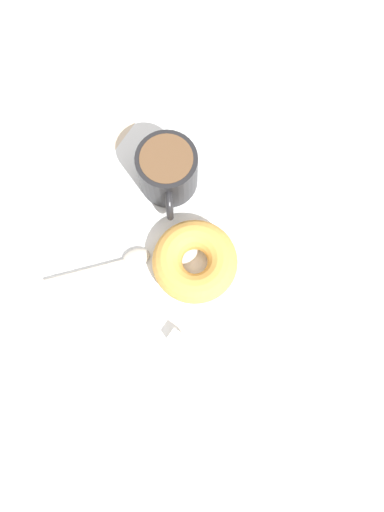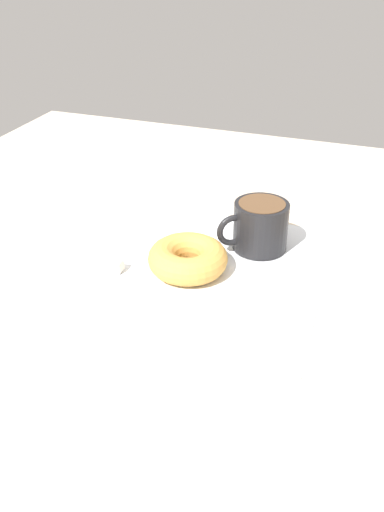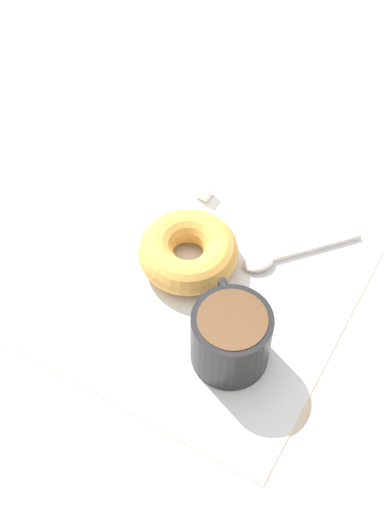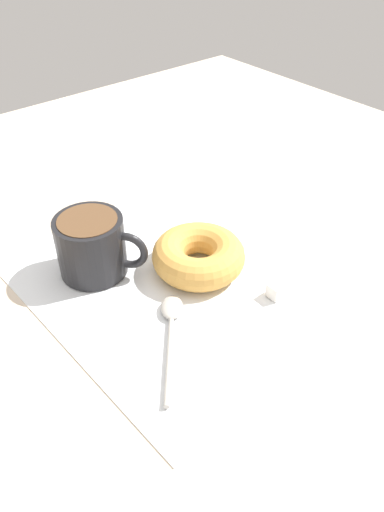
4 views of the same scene
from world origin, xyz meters
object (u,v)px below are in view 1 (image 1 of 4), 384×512
at_px(donut, 195,261).
at_px(sugar_cube, 176,337).
at_px(coffee_cup, 168,171).
at_px(spoon, 121,261).

height_order(donut, sugar_cube, donut).
xyz_separation_m(coffee_cup, spoon, (0.01, -0.13, -0.03)).
height_order(spoon, sugar_cube, sugar_cube).
xyz_separation_m(coffee_cup, sugar_cube, (0.13, -0.17, -0.03)).
bearing_deg(donut, spoon, -147.52).
height_order(donut, spoon, donut).
distance_m(coffee_cup, sugar_cube, 0.22).
distance_m(coffee_cup, donut, 0.12).
bearing_deg(spoon, sugar_cube, -18.94).
bearing_deg(sugar_cube, donut, 110.61).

